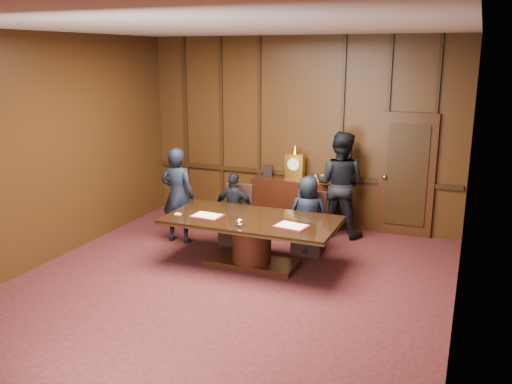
# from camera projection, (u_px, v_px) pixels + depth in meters

# --- Properties ---
(room) EXTENTS (7.00, 7.04, 3.50)m
(room) POSITION_uv_depth(u_px,v_px,m) (226.00, 168.00, 7.07)
(room) COLOR black
(room) RESTS_ON ground
(sideboard) EXTENTS (1.60, 0.45, 1.54)m
(sideboard) POSITION_uv_depth(u_px,v_px,m) (294.00, 201.00, 10.20)
(sideboard) COLOR black
(sideboard) RESTS_ON ground
(conference_table) EXTENTS (2.62, 1.32, 0.76)m
(conference_table) POSITION_uv_depth(u_px,v_px,m) (252.00, 234.00, 8.25)
(conference_table) COLOR black
(conference_table) RESTS_ON ground
(folder_left) EXTENTS (0.48, 0.35, 0.02)m
(folder_left) POSITION_uv_depth(u_px,v_px,m) (207.00, 216.00, 8.28)
(folder_left) COLOR maroon
(folder_left) RESTS_ON conference_table
(folder_right) EXTENTS (0.51, 0.40, 0.02)m
(folder_right) POSITION_uv_depth(u_px,v_px,m) (292.00, 226.00, 7.79)
(folder_right) COLOR maroon
(folder_right) RESTS_ON conference_table
(inkstand) EXTENTS (0.20, 0.14, 0.12)m
(inkstand) POSITION_uv_depth(u_px,v_px,m) (240.00, 223.00, 7.77)
(inkstand) COLOR white
(inkstand) RESTS_ON conference_table
(notepad) EXTENTS (0.11, 0.08, 0.01)m
(notepad) POSITION_uv_depth(u_px,v_px,m) (178.00, 214.00, 8.37)
(notepad) COLOR #EED674
(notepad) RESTS_ON conference_table
(chair_left) EXTENTS (0.52, 0.52, 0.99)m
(chair_left) POSITION_uv_depth(u_px,v_px,m) (236.00, 226.00, 9.33)
(chair_left) COLOR black
(chair_left) RESTS_ON ground
(chair_right) EXTENTS (0.51, 0.51, 0.99)m
(chair_right) POSITION_uv_depth(u_px,v_px,m) (309.00, 235.00, 8.86)
(chair_right) COLOR black
(chair_right) RESTS_ON ground
(signatory_left) EXTENTS (0.74, 0.34, 1.24)m
(signatory_left) POSITION_uv_depth(u_px,v_px,m) (234.00, 209.00, 9.18)
(signatory_left) COLOR black
(signatory_left) RESTS_ON ground
(signatory_right) EXTENTS (0.70, 0.53, 1.30)m
(signatory_right) POSITION_uv_depth(u_px,v_px,m) (308.00, 215.00, 8.70)
(signatory_right) COLOR black
(signatory_right) RESTS_ON ground
(witness_left) EXTENTS (0.62, 0.42, 1.65)m
(witness_left) POSITION_uv_depth(u_px,v_px,m) (178.00, 195.00, 9.24)
(witness_left) COLOR black
(witness_left) RESTS_ON ground
(witness_right) EXTENTS (0.96, 0.78, 1.87)m
(witness_right) POSITION_uv_depth(u_px,v_px,m) (340.00, 184.00, 9.56)
(witness_right) COLOR black
(witness_right) RESTS_ON ground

